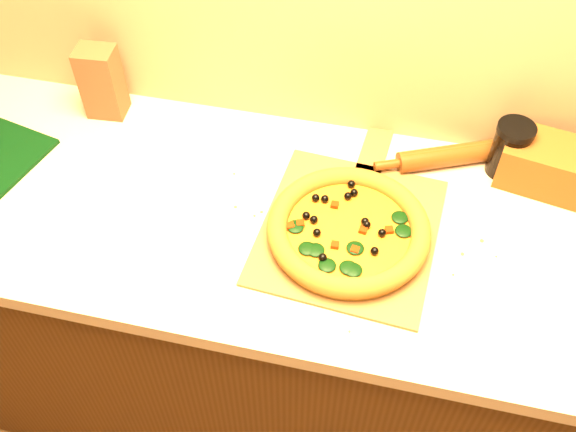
% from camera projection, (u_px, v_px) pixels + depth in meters
% --- Properties ---
extents(cabinet, '(2.80, 0.65, 0.86)m').
position_uv_depth(cabinet, '(325.00, 333.00, 1.78)').
color(cabinet, '#4A2C10').
rests_on(cabinet, ground).
extents(countertop, '(2.84, 0.68, 0.04)m').
position_uv_depth(countertop, '(334.00, 230.00, 1.43)').
color(countertop, beige).
rests_on(countertop, cabinet).
extents(pizza_peel, '(0.40, 0.57, 0.01)m').
position_uv_depth(pizza_peel, '(351.00, 225.00, 1.41)').
color(pizza_peel, brown).
rests_on(pizza_peel, countertop).
extents(pizza, '(0.35, 0.35, 0.05)m').
position_uv_depth(pizza, '(348.00, 230.00, 1.37)').
color(pizza, '#B5772D').
rests_on(pizza, pizza_peel).
extents(rolling_pin, '(0.35, 0.17, 0.05)m').
position_uv_depth(rolling_pin, '(451.00, 156.00, 1.52)').
color(rolling_pin, '#5D3510').
rests_on(rolling_pin, countertop).
extents(paper_bag, '(0.10, 0.08, 0.19)m').
position_uv_depth(paper_bag, '(102.00, 82.00, 1.60)').
color(paper_bag, brown).
rests_on(paper_bag, countertop).
extents(dark_jar, '(0.09, 0.09, 0.14)m').
position_uv_depth(dark_jar, '(510.00, 149.00, 1.47)').
color(dark_jar, black).
rests_on(dark_jar, countertop).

